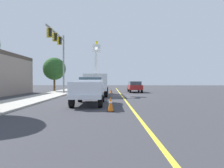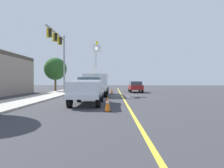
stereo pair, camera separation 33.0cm
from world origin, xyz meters
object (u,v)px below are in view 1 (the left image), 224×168
Objects in this scene: utility_bucket_truck at (97,82)px; traffic_signal_mast at (59,49)px; service_pickup_truck at (89,89)px; passing_minivan at (135,86)px; traffic_cone_mid_front at (111,91)px; traffic_cone_leading at (111,104)px.

utility_bucket_truck is 6.35m from traffic_signal_mast.
service_pickup_truck is 1.17× the size of passing_minivan.
passing_minivan is (7.06, -4.96, -0.63)m from utility_bucket_truck.
service_pickup_truck is 7.34× the size of traffic_cone_mid_front.
traffic_signal_mast is (9.91, 5.40, 4.65)m from service_pickup_truck.
passing_minivan is 12.84m from traffic_signal_mast.
service_pickup_truck is 4.05m from traffic_cone_leading.
utility_bucket_truck is 13.51m from traffic_cone_leading.
service_pickup_truck is 6.57× the size of traffic_cone_leading.
service_pickup_truck is 17.31m from passing_minivan.
traffic_signal_mast is (-6.84, 9.75, 4.80)m from passing_minivan.
utility_bucket_truck is at bearing 10.51° from traffic_cone_leading.
traffic_cone_mid_front is (14.04, -0.85, -0.74)m from service_pickup_truck.
passing_minivan is at bearing -52.13° from traffic_cone_mid_front.
service_pickup_truck is at bearing 165.47° from passing_minivan.
utility_bucket_truck reaches higher than service_pickup_truck.
service_pickup_truck reaches higher than traffic_cone_leading.
passing_minivan is at bearing -14.53° from service_pickup_truck.
traffic_cone_leading is 0.11× the size of traffic_signal_mast.
passing_minivan is at bearing -7.02° from traffic_cone_leading.
traffic_cone_leading is 17.61m from traffic_cone_mid_front.
service_pickup_truck is at bearing 27.52° from traffic_cone_leading.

